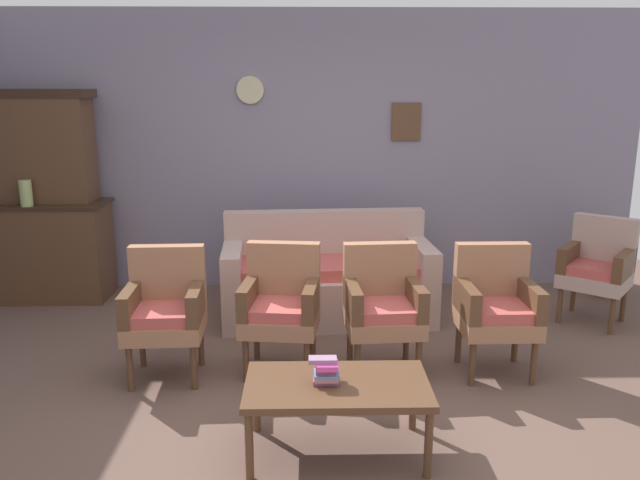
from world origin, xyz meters
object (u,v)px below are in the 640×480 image
(floral_couch, at_px, (327,281))
(floor_vase_by_wall, at_px, (612,261))
(armchair_row_middle, at_px, (281,303))
(book_stack_on_table, at_px, (326,371))
(coffee_table, at_px, (337,390))
(vase_on_cabinet, at_px, (26,193))
(side_cabinet, at_px, (48,250))
(wingback_chair_by_fireplace, at_px, (597,265))
(armchair_by_doorway, at_px, (496,304))
(armchair_near_couch_end, at_px, (383,303))
(armchair_near_cabinet, at_px, (165,307))

(floral_couch, bearing_deg, floor_vase_by_wall, 9.55)
(floral_couch, distance_m, armchair_row_middle, 1.14)
(book_stack_on_table, bearing_deg, coffee_table, 5.40)
(vase_on_cabinet, height_order, floor_vase_by_wall, vase_on_cabinet)
(side_cabinet, xyz_separation_m, armchair_row_middle, (2.27, -1.63, 0.03))
(wingback_chair_by_fireplace, xyz_separation_m, coffee_table, (-2.31, -1.99, -0.12))
(armchair_row_middle, height_order, armchair_by_doorway, same)
(floor_vase_by_wall, bearing_deg, book_stack_on_table, -137.08)
(armchair_near_couch_end, distance_m, coffee_table, 1.12)
(armchair_near_cabinet, xyz_separation_m, wingback_chair_by_fireplace, (3.45, 0.99, 0.00))
(armchair_by_doorway, distance_m, wingback_chair_by_fireplace, 1.50)
(side_cabinet, xyz_separation_m, floor_vase_by_wall, (5.37, -0.10, -0.11))
(armchair_near_cabinet, xyz_separation_m, coffee_table, (1.14, -1.00, -0.12))
(vase_on_cabinet, distance_m, armchair_row_middle, 2.81)
(side_cabinet, height_order, armchair_by_doorway, side_cabinet)
(armchair_row_middle, distance_m, wingback_chair_by_fireplace, 2.81)
(armchair_near_cabinet, bearing_deg, floral_couch, 44.85)
(armchair_row_middle, xyz_separation_m, book_stack_on_table, (0.28, -1.09, -0.01))
(wingback_chair_by_fireplace, xyz_separation_m, floor_vase_by_wall, (0.44, 0.62, -0.14))
(floral_couch, bearing_deg, book_stack_on_table, -92.01)
(armchair_row_middle, bearing_deg, coffee_table, -72.25)
(floral_couch, relative_size, armchair_near_couch_end, 2.05)
(vase_on_cabinet, bearing_deg, book_stack_on_table, -43.91)
(armchair_near_cabinet, distance_m, armchair_row_middle, 0.80)
(armchair_near_couch_end, xyz_separation_m, book_stack_on_table, (-0.43, -1.06, -0.01))
(book_stack_on_table, xyz_separation_m, floor_vase_by_wall, (2.81, 2.62, -0.13))
(coffee_table, distance_m, book_stack_on_table, 0.13)
(armchair_near_couch_end, xyz_separation_m, armchair_by_doorway, (0.79, -0.03, 0.00))
(coffee_table, distance_m, floor_vase_by_wall, 3.79)
(book_stack_on_table, bearing_deg, vase_on_cabinet, 136.09)
(vase_on_cabinet, height_order, armchair_row_middle, vase_on_cabinet)
(armchair_row_middle, xyz_separation_m, armchair_near_couch_end, (0.71, -0.03, 0.00))
(floral_couch, xyz_separation_m, book_stack_on_table, (-0.08, -2.16, 0.17))
(armchair_near_couch_end, xyz_separation_m, floor_vase_by_wall, (2.38, 1.56, -0.14))
(coffee_table, relative_size, book_stack_on_table, 5.97)
(side_cabinet, bearing_deg, coffee_table, -45.95)
(armchair_near_cabinet, bearing_deg, armchair_near_couch_end, 1.98)
(book_stack_on_table, bearing_deg, armchair_by_doorway, 40.27)
(armchair_by_doorway, height_order, wingback_chair_by_fireplace, same)
(armchair_near_cabinet, distance_m, floor_vase_by_wall, 4.21)
(armchair_by_doorway, height_order, floor_vase_by_wall, armchair_by_doorway)
(floral_couch, bearing_deg, armchair_near_couch_end, -72.06)
(armchair_by_doorway, height_order, book_stack_on_table, armchair_by_doorway)
(coffee_table, bearing_deg, armchair_by_doorway, 41.60)
(floral_couch, height_order, floor_vase_by_wall, floral_couch)
(armchair_row_middle, bearing_deg, side_cabinet, 144.42)
(armchair_row_middle, xyz_separation_m, wingback_chair_by_fireplace, (2.66, 0.91, 0.00))
(coffee_table, relative_size, floor_vase_by_wall, 1.40)
(armchair_row_middle, bearing_deg, book_stack_on_table, -75.35)
(wingback_chair_by_fireplace, distance_m, book_stack_on_table, 3.10)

